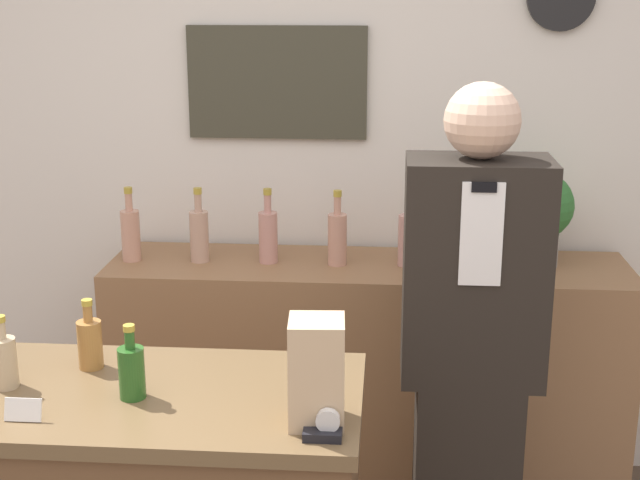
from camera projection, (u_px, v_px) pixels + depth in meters
name	position (u px, v px, depth m)	size (l,w,h in m)	color
back_wall	(315.00, 145.00, 3.53)	(5.20, 0.09, 2.70)	silver
back_shelf	(366.00, 380.00, 3.48)	(1.96, 0.47, 0.95)	#8E6642
shopkeeper	(470.00, 359.00, 2.76)	(0.43, 0.27, 1.70)	black
potted_plant	(539.00, 213.00, 3.28)	(0.25, 0.25, 0.36)	#9E998E
paper_bag	(317.00, 372.00, 2.09)	(0.14, 0.13, 0.26)	tan
tape_dispenser	(325.00, 429.00, 2.04)	(0.09, 0.06, 0.07)	black
price_card_right	(23.00, 410.00, 2.12)	(0.09, 0.02, 0.06)	white
counter_bottle_1	(4.00, 361.00, 2.29)	(0.07, 0.07, 0.20)	tan
counter_bottle_2	(90.00, 342.00, 2.41)	(0.07, 0.07, 0.20)	#A16D35
counter_bottle_3	(132.00, 371.00, 2.23)	(0.07, 0.07, 0.20)	#25561E
shelf_bottle_0	(131.00, 233.00, 3.36)	(0.07, 0.07, 0.28)	tan
shelf_bottle_1	(199.00, 234.00, 3.35)	(0.07, 0.07, 0.28)	tan
shelf_bottle_2	(268.00, 235.00, 3.34)	(0.07, 0.07, 0.28)	tan
shelf_bottle_3	(337.00, 237.00, 3.31)	(0.07, 0.07, 0.28)	tan
shelf_bottle_4	(408.00, 238.00, 3.30)	(0.07, 0.07, 0.28)	tan
shelf_bottle_5	(478.00, 238.00, 3.30)	(0.07, 0.07, 0.28)	tan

